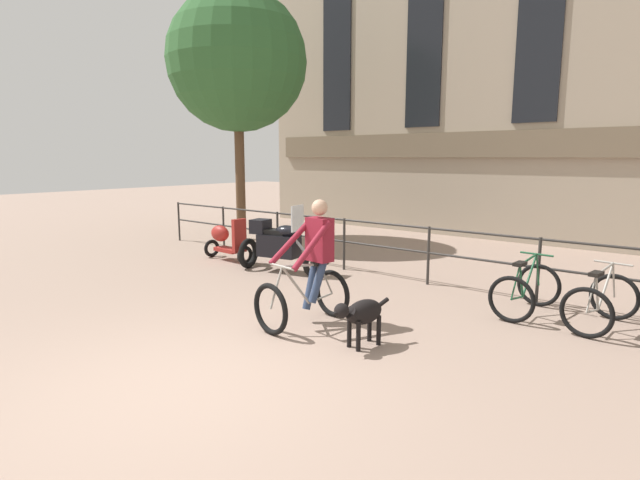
{
  "coord_description": "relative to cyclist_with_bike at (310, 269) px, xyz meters",
  "views": [
    {
      "loc": [
        4.05,
        -2.76,
        2.27
      ],
      "look_at": [
        -0.58,
        2.86,
        1.05
      ],
      "focal_mm": 28.0,
      "sensor_mm": 36.0,
      "label": 1
    }
  ],
  "objects": [
    {
      "name": "parked_bicycle_near_lamp",
      "position": [
        2.16,
        2.28,
        -0.41
      ],
      "size": [
        0.72,
        1.15,
        0.86
      ],
      "rotation": [
        0.0,
        0.0,
        3.08
      ],
      "color": "black",
      "rests_on": "ground_plane"
    },
    {
      "name": "building_facade",
      "position": [
        0.26,
        8.73,
        5.0
      ],
      "size": [
        18.0,
        0.72,
        11.58
      ],
      "color": "gray",
      "rests_on": "ground_plane"
    },
    {
      "name": "dog",
      "position": [
        1.05,
        -0.29,
        -0.34
      ],
      "size": [
        0.37,
        0.88,
        0.6
      ],
      "rotation": [
        0.0,
        0.0,
        -0.23
      ],
      "color": "black",
      "rests_on": "ground_plane"
    },
    {
      "name": "tree_canalside_left",
      "position": [
        -6.11,
        4.18,
        3.98
      ],
      "size": [
        3.69,
        3.69,
        6.61
      ],
      "color": "brown",
      "rests_on": "ground_plane"
    },
    {
      "name": "parked_bicycle_mid_left",
      "position": [
        3.13,
        2.28,
        -0.41
      ],
      "size": [
        0.8,
        1.19,
        0.86
      ],
      "rotation": [
        0.0,
        0.0,
        3.01
      ],
      "color": "black",
      "rests_on": "ground_plane"
    },
    {
      "name": "parked_motorcycle",
      "position": [
        -2.51,
        1.95,
        -0.2
      ],
      "size": [
        1.7,
        0.94,
        1.35
      ],
      "rotation": [
        0.0,
        0.0,
        1.78
      ],
      "color": "black",
      "rests_on": "ground_plane"
    },
    {
      "name": "parked_scooter",
      "position": [
        -4.18,
        2.02,
        -0.3
      ],
      "size": [
        1.3,
        0.47,
        0.96
      ],
      "rotation": [
        0.0,
        0.0,
        1.51
      ],
      "color": "black",
      "rests_on": "ground_plane"
    },
    {
      "name": "ground_plane",
      "position": [
        0.26,
        -2.27,
        -0.76
      ],
      "size": [
        60.0,
        60.0,
        0.0
      ],
      "primitive_type": "plane",
      "color": "gray"
    },
    {
      "name": "cyclist_with_bike",
      "position": [
        0.0,
        0.0,
        0.0
      ],
      "size": [
        0.83,
        1.25,
        1.7
      ],
      "rotation": [
        0.0,
        0.0,
        -0.13
      ],
      "color": "black",
      "rests_on": "ground_plane"
    },
    {
      "name": "canal_railing",
      "position": [
        0.26,
        2.93,
        -0.05
      ],
      "size": [
        15.05,
        0.05,
        1.05
      ],
      "color": "#2D2B28",
      "rests_on": "ground_plane"
    }
  ]
}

